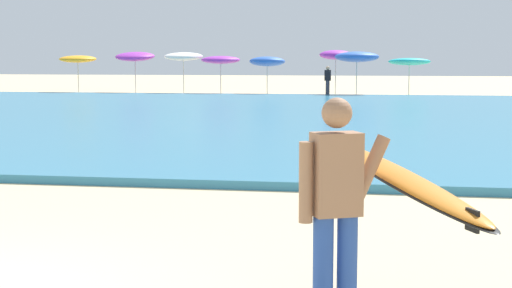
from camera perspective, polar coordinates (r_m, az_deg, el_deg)
name	(u,v)px	position (r m, az deg, el deg)	size (l,w,h in m)	color
sea	(272,116)	(25.69, 1.21, 2.11)	(120.00, 28.00, 0.14)	teal
surfer_with_board	(368,193)	(5.65, 8.31, -3.61)	(1.40, 2.43, 1.73)	#284CA3
beach_umbrella_0	(78,59)	(43.86, -13.09, 6.16)	(2.03, 2.04, 2.15)	beige
beach_umbrella_1	(135,57)	(43.02, -8.97, 6.43)	(2.16, 2.19, 2.40)	beige
beach_umbrella_2	(183,56)	(42.28, -5.41, 6.49)	(2.12, 2.14, 2.33)	beige
beach_umbrella_3	(221,60)	(41.60, -2.64, 6.26)	(2.10, 2.10, 2.10)	beige
beach_umbrella_4	(267,61)	(41.03, 0.84, 6.15)	(1.91, 1.92, 2.09)	beige
beach_umbrella_5	(336,55)	(41.32, 5.94, 6.60)	(1.74, 1.75, 2.42)	beige
beach_umbrella_6	(357,57)	(40.21, 7.49, 6.43)	(2.30, 2.31, 2.34)	beige
beach_umbrella_7	(409,62)	(42.10, 11.32, 6.02)	(2.25, 2.27, 2.04)	beige
beachgoer_near_row_left	(328,81)	(39.23, 5.34, 4.71)	(0.32, 0.20, 1.58)	#383842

